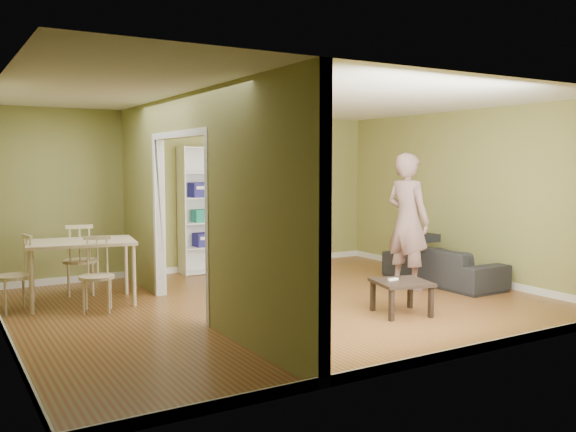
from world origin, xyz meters
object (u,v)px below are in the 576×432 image
object	(u,v)px
dining_table	(81,247)
chair_far	(80,259)
person	(408,209)
coffee_table	(401,286)
chair_near	(97,275)
bookshelf	(205,210)
sofa	(443,259)
chair_left	(14,274)

from	to	relation	value
dining_table	chair_far	xyz separation A→B (m)	(0.09, 0.58, -0.24)
person	coffee_table	distance (m)	1.75
coffee_table	chair_near	bearing A→B (deg)	147.70
bookshelf	coffee_table	bearing A→B (deg)	-76.85
dining_table	sofa	bearing A→B (deg)	-15.62
bookshelf	chair_near	world-z (taller)	bookshelf
bookshelf	chair_left	size ratio (longest dim) A/B	2.21
sofa	coffee_table	bearing A→B (deg)	122.10
sofa	person	xyz separation A→B (m)	(-0.69, 0.01, 0.77)
sofa	chair_near	bearing A→B (deg)	80.15
person	dining_table	xyz separation A→B (m)	(-4.22, 1.37, -0.41)
chair_far	person	bearing A→B (deg)	164.51
coffee_table	chair_far	size ratio (longest dim) A/B	0.62
dining_table	chair_near	size ratio (longest dim) A/B	1.43
coffee_table	chair_left	bearing A→B (deg)	148.41
bookshelf	dining_table	xyz separation A→B (m)	(-2.25, -1.34, -0.30)
bookshelf	coffee_table	world-z (taller)	bookshelf
person	chair_left	bearing A→B (deg)	66.50
dining_table	chair_near	bearing A→B (deg)	-83.87
dining_table	chair_near	world-z (taller)	chair_near
sofa	dining_table	world-z (taller)	dining_table
sofa	person	distance (m)	1.04
dining_table	chair_left	distance (m)	0.85
chair_near	sofa	bearing A→B (deg)	8.46
bookshelf	dining_table	world-z (taller)	bookshelf
bookshelf	chair_near	distance (m)	2.94
coffee_table	dining_table	size ratio (longest dim) A/B	0.47
sofa	chair_far	size ratio (longest dim) A/B	1.97
person	dining_table	bearing A→B (deg)	63.09
chair_left	chair_far	xyz separation A→B (m)	(0.90, 0.64, 0.02)
person	chair_near	size ratio (longest dim) A/B	2.50
coffee_table	chair_left	xyz separation A→B (m)	(-3.95, 2.43, 0.12)
dining_table	chair_far	distance (m)	0.63
sofa	chair_far	xyz separation A→B (m)	(-4.83, 1.95, 0.12)
person	chair_far	world-z (taller)	person
dining_table	chair_near	distance (m)	0.61
person	bookshelf	size ratio (longest dim) A/B	1.10
sofa	dining_table	size ratio (longest dim) A/B	1.49
person	sofa	bearing A→B (deg)	-99.40
sofa	chair_far	bearing A→B (deg)	67.87
sofa	person	bearing A→B (deg)	89.45
person	coffee_table	xyz separation A→B (m)	(-1.08, -1.12, -0.79)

